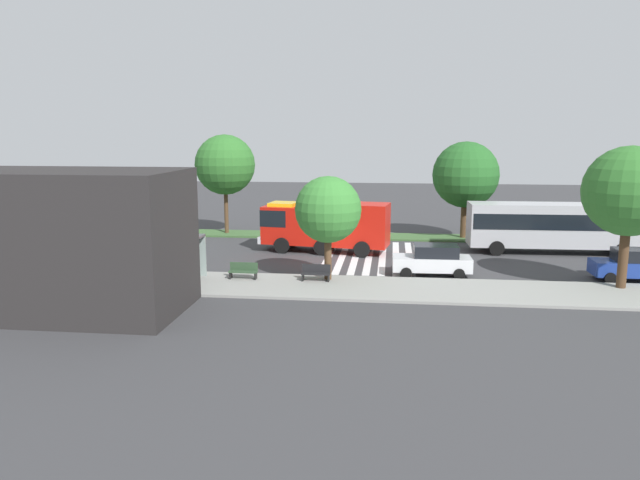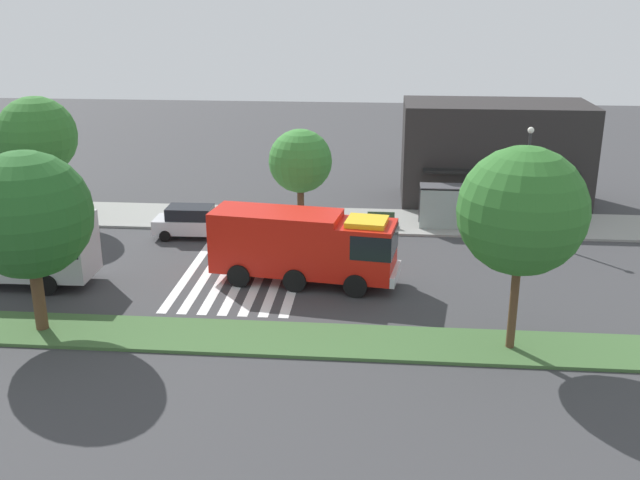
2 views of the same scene
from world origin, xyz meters
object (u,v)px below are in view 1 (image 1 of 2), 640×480
bus_stop_shelter (174,247)px  street_lamp (110,210)px  median_tree_far_west (466,175)px  bench_near_shelter (243,271)px  median_tree_west (225,165)px  fire_truck (322,224)px  sidewalk_tree_west (629,192)px  transit_bus (555,224)px  parked_car_east (433,260)px  sidewalk_tree_center (328,210)px  parked_car_mid (633,265)px  bench_west_of_shelter (316,273)px

bus_stop_shelter → street_lamp: size_ratio=0.57×
median_tree_far_west → street_lamp: bearing=33.4°
bench_near_shelter → median_tree_west: (5.19, -15.28, 5.09)m
fire_truck → sidewalk_tree_west: (-16.97, 8.52, 3.28)m
sidewalk_tree_west → median_tree_far_west: sidewalk_tree_west is taller
transit_bus → median_tree_west: median_tree_west is taller
bus_stop_shelter → median_tree_far_west: median_tree_far_west is taller
bus_stop_shelter → bench_near_shelter: size_ratio=2.19×
parked_car_east → median_tree_far_west: (-3.17, -12.64, 4.11)m
transit_bus → bench_near_shelter: (19.44, 10.38, -1.46)m
street_lamp → sidewalk_tree_center: 12.84m
parked_car_mid → bus_stop_shelter: bearing=5.4°
street_lamp → transit_bus: bearing=-160.9°
street_lamp → parked_car_mid: bearing=-176.6°
parked_car_mid → median_tree_far_west: 15.49m
parked_car_east → bench_near_shelter: parked_car_east is taller
bus_stop_shelter → sidewalk_tree_west: 24.65m
bench_near_shelter → median_tree_west: size_ratio=0.20×
parked_car_east → bench_west_of_shelter: 7.07m
parked_car_east → bench_west_of_shelter: size_ratio=2.85×
fire_truck → street_lamp: 14.22m
parked_car_mid → median_tree_west: median_tree_west is taller
sidewalk_tree_west → median_tree_west: median_tree_west is taller
sidewalk_tree_west → median_tree_west: (25.60, -14.84, 0.42)m
parked_car_mid → sidewalk_tree_center: (17.05, 2.20, 3.13)m
fire_truck → transit_bus: (-16.00, -1.43, 0.08)m
bench_near_shelter → median_tree_west: median_tree_west is taller
median_tree_far_west → median_tree_west: median_tree_west is taller
parked_car_east → street_lamp: size_ratio=0.74×
transit_bus → median_tree_far_west: bearing=137.6°
fire_truck → median_tree_far_west: size_ratio=1.24×
parked_car_mid → median_tree_west: 30.17m
bus_stop_shelter → sidewalk_tree_center: sidewalk_tree_center is taller
bench_near_shelter → sidewalk_tree_center: (-4.74, -0.44, 3.47)m
fire_truck → median_tree_far_west: bearing=-140.7°
bench_near_shelter → sidewalk_tree_west: size_ratio=0.21×
transit_bus → parked_car_mid: bearing=-74.4°
transit_bus → street_lamp: bearing=-162.2°
bench_west_of_shelter → sidewalk_tree_center: (-0.62, -0.44, 3.47)m
street_lamp → median_tree_west: 14.85m
transit_bus → sidewalk_tree_west: sidewalk_tree_west is taller
bus_stop_shelter → sidewalk_tree_center: bearing=-177.2°
bench_near_shelter → sidewalk_tree_center: sidewalk_tree_center is taller
fire_truck → bus_stop_shelter: fire_truck is taller
parked_car_east → sidewalk_tree_west: 10.89m
bus_stop_shelter → median_tree_west: (1.19, -15.27, 3.79)m
bus_stop_shelter → bench_near_shelter: 4.20m
parked_car_east → sidewalk_tree_center: size_ratio=0.79×
median_tree_west → parked_car_east: bearing=141.4°
sidewalk_tree_center → parked_car_mid: bearing=-172.6°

